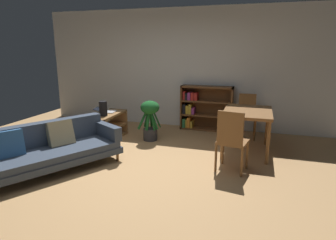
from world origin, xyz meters
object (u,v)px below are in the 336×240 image
(open_laptop, at_px, (106,111))
(desk_speaker, at_px, (103,109))
(bookshelf, at_px, (203,108))
(media_console, at_px, (108,127))
(fabric_couch, at_px, (49,147))
(dining_chair_far, at_px, (247,113))
(dining_chair_near, at_px, (231,138))
(potted_floor_plant, at_px, (150,117))
(dining_table, at_px, (247,115))

(open_laptop, height_order, desk_speaker, desk_speaker)
(open_laptop, xyz_separation_m, bookshelf, (1.81, 1.18, -0.06))
(media_console, height_order, open_laptop, open_laptop)
(bookshelf, bearing_deg, fabric_couch, -121.48)
(open_laptop, xyz_separation_m, desk_speaker, (0.12, -0.33, 0.12))
(fabric_couch, bearing_deg, bookshelf, 58.52)
(open_laptop, relative_size, dining_chair_far, 0.52)
(dining_chair_near, relative_size, bookshelf, 0.82)
(desk_speaker, distance_m, dining_chair_near, 2.64)
(open_laptop, relative_size, potted_floor_plant, 0.57)
(open_laptop, distance_m, desk_speaker, 0.37)
(dining_chair_near, bearing_deg, fabric_couch, -165.08)
(fabric_couch, distance_m, dining_table, 3.32)
(dining_chair_far, bearing_deg, fabric_couch, -136.75)
(media_console, height_order, desk_speaker, desk_speaker)
(fabric_couch, distance_m, media_console, 1.63)
(fabric_couch, distance_m, desk_speaker, 1.48)
(dining_chair_near, bearing_deg, desk_speaker, 163.91)
(fabric_couch, bearing_deg, dining_table, 30.99)
(open_laptop, bearing_deg, fabric_couch, -89.99)
(dining_chair_far, xyz_separation_m, bookshelf, (-0.98, 0.33, -0.02))
(open_laptop, xyz_separation_m, dining_chair_far, (2.79, 0.85, -0.04))
(potted_floor_plant, bearing_deg, dining_table, -3.42)
(media_console, bearing_deg, bookshelf, 37.95)
(dining_chair_near, distance_m, dining_chair_far, 1.92)
(dining_table, distance_m, dining_chair_far, 0.93)
(dining_chair_near, bearing_deg, dining_table, 80.03)
(media_console, xyz_separation_m, bookshelf, (1.71, 1.33, 0.23))
(dining_chair_far, bearing_deg, desk_speaker, -156.06)
(potted_floor_plant, height_order, dining_chair_far, dining_chair_far)
(dining_chair_far, bearing_deg, dining_table, -87.17)
(fabric_couch, height_order, bookshelf, bookshelf)
(fabric_couch, bearing_deg, potted_floor_plant, 62.28)
(open_laptop, height_order, potted_floor_plant, potted_floor_plant)
(fabric_couch, bearing_deg, media_console, 86.43)
(open_laptop, bearing_deg, dining_chair_far, 17.02)
(dining_table, xyz_separation_m, dining_chair_near, (-0.17, -0.99, -0.14))
(dining_table, bearing_deg, fabric_couch, -149.01)
(desk_speaker, bearing_deg, fabric_couch, -94.89)
(desk_speaker, relative_size, dining_chair_far, 0.32)
(dining_chair_far, relative_size, bookshelf, 0.77)
(media_console, bearing_deg, desk_speaker, -83.13)
(potted_floor_plant, height_order, bookshelf, bookshelf)
(open_laptop, height_order, dining_table, dining_table)
(media_console, bearing_deg, dining_chair_far, 20.43)
(open_laptop, xyz_separation_m, potted_floor_plant, (0.95, 0.04, -0.07))
(media_console, height_order, bookshelf, bookshelf)
(potted_floor_plant, bearing_deg, bookshelf, 53.11)
(open_laptop, distance_m, dining_table, 2.83)
(potted_floor_plant, distance_m, bookshelf, 1.42)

